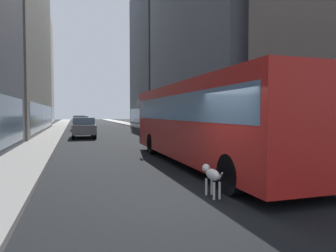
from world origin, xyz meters
TOP-DOWN VIEW (x-y plane):
  - ground_plane at (0.00, 35.00)m, footprint 120.00×120.00m
  - sidewalk_left at (-5.70, 35.00)m, footprint 2.40×110.00m
  - sidewalk_right at (5.70, 35.00)m, footprint 2.40×110.00m
  - building_left_far at (-11.90, 49.06)m, footprint 9.08×20.67m
  - building_right_far at (11.90, 45.24)m, footprint 9.65×15.77m
  - transit_bus at (1.20, 4.20)m, footprint 2.78×11.53m
  - car_yellow_taxi at (-2.80, 42.16)m, footprint 1.79×4.15m
  - car_black_suv at (-2.80, 31.10)m, footprint 1.81×4.29m
  - car_grey_wagon at (-2.80, 18.88)m, footprint 1.80×4.06m
  - dalmatian_dog at (-0.43, 0.09)m, footprint 0.22×0.96m
  - pedestrian_with_handbag at (5.35, 9.36)m, footprint 0.45×0.34m
  - traffic_light_near at (4.90, 3.24)m, footprint 0.24×0.41m

SIDE VIEW (x-z plane):
  - ground_plane at x=0.00m, z-range 0.00..0.00m
  - sidewalk_left at x=-5.70m, z-range 0.00..0.15m
  - sidewalk_right at x=5.70m, z-range 0.00..0.15m
  - dalmatian_dog at x=-0.43m, z-range 0.15..0.87m
  - car_grey_wagon at x=-2.80m, z-range 0.01..1.63m
  - car_yellow_taxi at x=-2.80m, z-range 0.01..1.63m
  - car_black_suv at x=-2.80m, z-range 0.01..1.63m
  - pedestrian_with_handbag at x=5.35m, z-range 0.17..1.86m
  - transit_bus at x=1.20m, z-range 0.25..3.30m
  - traffic_light_near at x=4.90m, z-range 0.74..4.14m
  - building_left_far at x=-11.90m, z-range -0.01..19.30m
  - building_right_far at x=11.90m, z-range -0.01..23.83m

